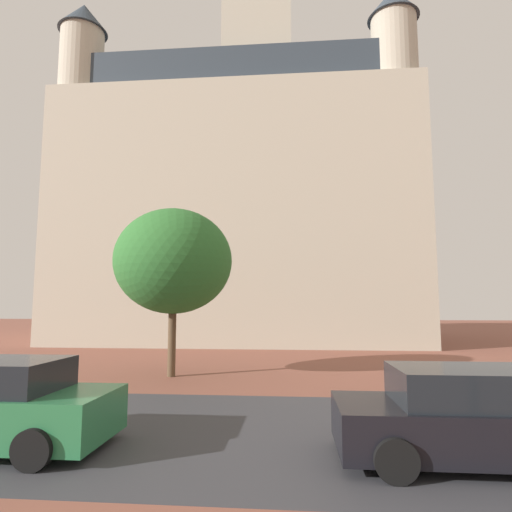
% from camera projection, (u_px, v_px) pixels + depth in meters
% --- Properties ---
extents(ground_plane, '(120.00, 120.00, 0.00)m').
position_uv_depth(ground_plane, '(258.00, 411.00, 10.18)').
color(ground_plane, brown).
extents(street_asphalt_strip, '(120.00, 6.55, 0.00)m').
position_uv_depth(street_asphalt_strip, '(251.00, 431.00, 8.59)').
color(street_asphalt_strip, '#38383D').
rests_on(street_asphalt_strip, ground_plane).
extents(landmark_building, '(23.67, 15.79, 35.57)m').
position_uv_depth(landmark_building, '(245.00, 203.00, 32.73)').
color(landmark_building, '#B2A893').
rests_on(landmark_building, ground_plane).
extents(car_black, '(4.42, 2.05, 1.50)m').
position_uv_depth(car_black, '(474.00, 417.00, 6.92)').
color(car_black, black).
rests_on(car_black, ground_plane).
extents(tree_curb_far, '(4.23, 4.23, 6.00)m').
position_uv_depth(tree_curb_far, '(174.00, 261.00, 15.48)').
color(tree_curb_far, brown).
rests_on(tree_curb_far, ground_plane).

